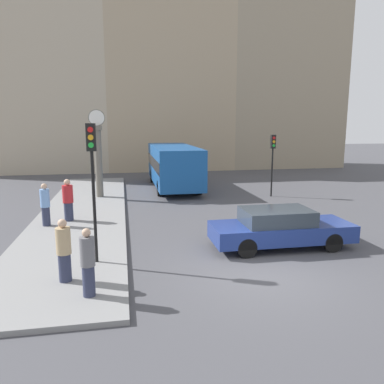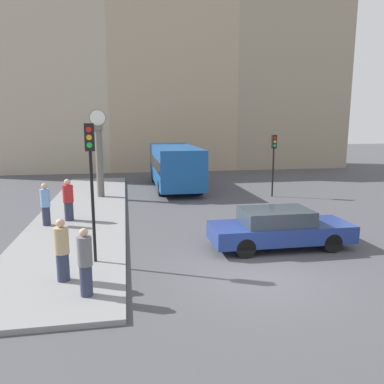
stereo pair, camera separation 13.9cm
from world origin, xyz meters
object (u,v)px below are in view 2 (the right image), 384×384
(sedan_car, at_px, (279,228))
(pedestrian_tan_coat, at_px, (62,250))
(traffic_light_near, at_px, (91,165))
(traffic_light_far, at_px, (274,152))
(bus_distant, at_px, (175,164))
(pedestrian_red_top, at_px, (68,200))
(pedestrian_grey_jacket, at_px, (85,262))
(pedestrian_blue_stripe, at_px, (45,204))
(street_clock, at_px, (99,156))

(sedan_car, relative_size, pedestrian_tan_coat, 2.87)
(traffic_light_near, distance_m, pedestrian_tan_coat, 2.48)
(traffic_light_far, bearing_deg, pedestrian_tan_coat, -133.57)
(bus_distant, bearing_deg, sedan_car, -81.27)
(sedan_car, distance_m, pedestrian_tan_coat, 6.90)
(pedestrian_red_top, distance_m, pedestrian_grey_jacket, 7.40)
(sedan_car, xyz_separation_m, pedestrian_tan_coat, (-6.64, -1.86, 0.27))
(bus_distant, height_order, pedestrian_red_top, bus_distant)
(sedan_car, xyz_separation_m, pedestrian_blue_stripe, (-8.14, 3.79, 0.30))
(sedan_car, height_order, pedestrian_red_top, pedestrian_red_top)
(pedestrian_tan_coat, relative_size, pedestrian_blue_stripe, 0.97)
(bus_distant, distance_m, pedestrian_grey_jacket, 15.74)
(traffic_light_near, bearing_deg, pedestrian_grey_jacket, -90.87)
(pedestrian_grey_jacket, bearing_deg, pedestrian_red_top, 100.85)
(street_clock, xyz_separation_m, pedestrian_tan_coat, (-0.26, -11.36, -1.42))
(bus_distant, relative_size, pedestrian_blue_stripe, 4.92)
(pedestrian_blue_stripe, height_order, pedestrian_red_top, pedestrian_red_top)
(traffic_light_near, xyz_separation_m, pedestrian_red_top, (-1.43, 5.05, -1.99))
(street_clock, height_order, pedestrian_tan_coat, street_clock)
(pedestrian_blue_stripe, distance_m, pedestrian_red_top, 1.01)
(traffic_light_near, xyz_separation_m, pedestrian_tan_coat, (-0.70, -1.24, -2.03))
(street_clock, bearing_deg, sedan_car, -56.10)
(pedestrian_red_top, xyz_separation_m, pedestrian_grey_jacket, (1.39, -7.27, -0.04))
(traffic_light_near, xyz_separation_m, pedestrian_grey_jacket, (-0.03, -2.22, -2.03))
(pedestrian_grey_jacket, bearing_deg, pedestrian_tan_coat, 124.34)
(pedestrian_red_top, height_order, pedestrian_grey_jacket, pedestrian_red_top)
(bus_distant, bearing_deg, street_clock, -147.49)
(traffic_light_near, relative_size, street_clock, 0.85)
(pedestrian_red_top, bearing_deg, traffic_light_near, -74.22)
(sedan_car, xyz_separation_m, traffic_light_near, (-5.94, -0.62, 2.30))
(traffic_light_near, xyz_separation_m, street_clock, (-0.44, 10.11, -0.61))
(bus_distant, relative_size, street_clock, 1.76)
(pedestrian_tan_coat, height_order, pedestrian_blue_stripe, pedestrian_blue_stripe)
(traffic_light_far, height_order, pedestrian_tan_coat, traffic_light_far)
(pedestrian_red_top, bearing_deg, pedestrian_grey_jacket, -79.15)
(bus_distant, bearing_deg, pedestrian_grey_jacket, -105.01)
(traffic_light_near, xyz_separation_m, traffic_light_far, (9.13, 9.09, -0.47))
(sedan_car, relative_size, bus_distant, 0.57)
(bus_distant, relative_size, traffic_light_far, 2.38)
(traffic_light_near, distance_m, pedestrian_grey_jacket, 3.01)
(traffic_light_far, xyz_separation_m, pedestrian_grey_jacket, (-9.16, -11.31, -1.56))
(bus_distant, distance_m, pedestrian_tan_coat, 15.00)
(traffic_light_far, bearing_deg, street_clock, 173.89)
(sedan_car, height_order, pedestrian_grey_jacket, pedestrian_grey_jacket)
(street_clock, xyz_separation_m, pedestrian_blue_stripe, (-1.75, -5.71, -1.39))
(pedestrian_grey_jacket, bearing_deg, sedan_car, 25.40)
(traffic_light_near, height_order, street_clock, street_clock)
(bus_distant, relative_size, pedestrian_tan_coat, 5.07)
(bus_distant, xyz_separation_m, traffic_light_far, (5.09, -3.88, 0.97))
(bus_distant, height_order, traffic_light_near, traffic_light_near)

